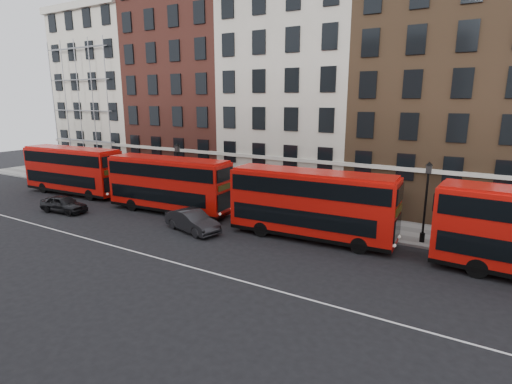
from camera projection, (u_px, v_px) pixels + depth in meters
The scene contains 13 objects.
ground at pixel (178, 247), 25.71m from camera, with size 120.00×120.00×0.00m, color black.
pavement at pixel (260, 209), 34.45m from camera, with size 80.00×5.00×0.15m, color slate.
kerb at pixel (245, 216), 32.36m from camera, with size 80.00×0.30×0.16m, color gray.
road_centre_line at pixel (155, 257), 24.04m from camera, with size 70.00×0.12×0.01m, color white.
building_terrace at pixel (297, 89), 38.45m from camera, with size 64.00×11.95×22.00m.
bus_a at pixel (72, 169), 39.63m from camera, with size 11.25×3.38×4.66m.
bus_b at pixel (168, 183), 33.18m from camera, with size 11.12×3.44×4.60m.
bus_c at pixel (311, 203), 26.71m from camera, with size 11.29×3.36×4.68m.
car_rear at pixel (64, 204), 33.49m from camera, with size 1.69×4.21×1.43m, color black.
car_front at pixel (192, 221), 28.62m from camera, with size 1.64×4.70×1.55m, color #242326.
lamp_post_left at pixel (178, 170), 35.99m from camera, with size 0.44×0.44×5.33m.
lamp_post_right at pixel (426, 199), 25.58m from camera, with size 0.44×0.44×5.33m.
iron_railings at pixel (273, 197), 36.15m from camera, with size 6.60×0.06×1.00m, color black, non-canonical shape.
Camera 1 is at (16.87, -18.12, 9.29)m, focal length 28.00 mm.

